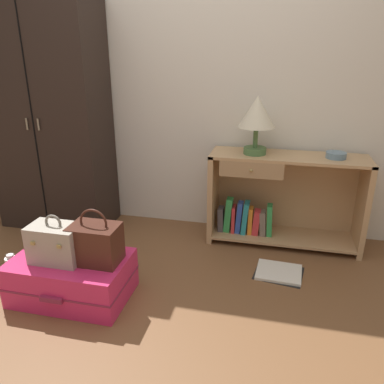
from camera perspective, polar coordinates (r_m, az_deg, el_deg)
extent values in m
plane|color=brown|center=(2.27, -7.38, -19.90)|extent=(9.00, 9.00, 0.00)
cube|color=silver|center=(3.18, 1.19, 17.58)|extent=(6.40, 0.10, 2.60)
cube|color=black|center=(3.41, -20.52, 10.21)|extent=(0.93, 0.45, 1.85)
cube|color=black|center=(3.23, -22.70, 9.38)|extent=(0.01, 0.01, 1.75)
cylinder|color=gray|center=(3.25, -23.52, 9.33)|extent=(0.01, 0.01, 0.09)
cylinder|color=gray|center=(3.19, -22.05, 9.36)|extent=(0.01, 0.01, 0.09)
cube|color=tan|center=(3.09, 3.24, -0.37)|extent=(0.04, 0.35, 0.72)
cube|color=tan|center=(3.12, 24.17, -2.02)|extent=(0.04, 0.35, 0.72)
cube|color=tan|center=(2.95, 14.34, 5.13)|extent=(1.17, 0.35, 0.02)
cube|color=tan|center=(3.18, 13.29, -6.36)|extent=(1.09, 0.35, 0.02)
cube|color=tan|center=(3.22, 13.77, -0.11)|extent=(1.09, 0.01, 0.70)
cube|color=#A68259|center=(2.81, 8.86, 3.29)|extent=(0.47, 0.02, 0.12)
sphere|color=#9E844C|center=(2.80, 8.84, 3.19)|extent=(0.02, 0.02, 0.02)
cube|color=#4C474C|center=(3.14, 4.38, -4.02)|extent=(0.05, 0.10, 0.20)
cube|color=green|center=(3.11, 5.46, -3.39)|extent=(0.07, 0.09, 0.29)
cube|color=red|center=(3.12, 6.27, -4.01)|extent=(0.03, 0.11, 0.22)
cube|color=#2D51B2|center=(3.11, 7.07, -3.75)|extent=(0.06, 0.09, 0.26)
cube|color=teal|center=(3.10, 7.98, -3.80)|extent=(0.06, 0.12, 0.27)
cube|color=orange|center=(3.11, 8.75, -4.23)|extent=(0.03, 0.10, 0.22)
cube|color=red|center=(3.11, 9.62, -4.46)|extent=(0.06, 0.10, 0.20)
cube|color=#726659|center=(3.11, 10.57, -4.54)|extent=(0.06, 0.10, 0.20)
cube|color=green|center=(3.10, 11.54, -4.14)|extent=(0.05, 0.09, 0.26)
cylinder|color=#4C7542|center=(2.93, 9.39, 6.14)|extent=(0.17, 0.17, 0.05)
cylinder|color=#4C7542|center=(2.91, 9.51, 8.08)|extent=(0.04, 0.04, 0.15)
cone|color=beige|center=(2.87, 9.73, 11.79)|extent=(0.27, 0.27, 0.23)
cylinder|color=slate|center=(2.97, 20.78, 5.18)|extent=(0.14, 0.14, 0.04)
cube|color=#DB2860|center=(2.55, -17.51, -12.10)|extent=(0.71, 0.44, 0.27)
cube|color=maroon|center=(2.55, -17.51, -12.10)|extent=(0.71, 0.45, 0.01)
cube|color=maroon|center=(2.39, -20.33, -14.90)|extent=(0.14, 0.02, 0.03)
cube|color=#A89E8E|center=(2.43, -19.70, -7.24)|extent=(0.31, 0.18, 0.23)
torus|color=slate|center=(2.37, -20.09, -4.38)|extent=(0.11, 0.02, 0.11)
cube|color=tan|center=(2.39, -22.77, -7.11)|extent=(0.02, 0.01, 0.02)
cube|color=tan|center=(2.30, -19.32, -7.73)|extent=(0.02, 0.01, 0.02)
cube|color=#472319|center=(2.35, -14.25, -7.52)|extent=(0.29, 0.20, 0.24)
torus|color=#472319|center=(2.29, -14.56, -4.47)|extent=(0.17, 0.01, 0.17)
cylinder|color=white|center=(2.82, -25.25, -10.68)|extent=(0.08, 0.08, 0.20)
cylinder|color=silver|center=(2.76, -25.61, -8.69)|extent=(0.05, 0.05, 0.02)
cube|color=white|center=(2.78, 12.88, -11.62)|extent=(0.32, 0.28, 0.02)
cube|color=black|center=(2.79, 12.87, -11.75)|extent=(0.36, 0.32, 0.01)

